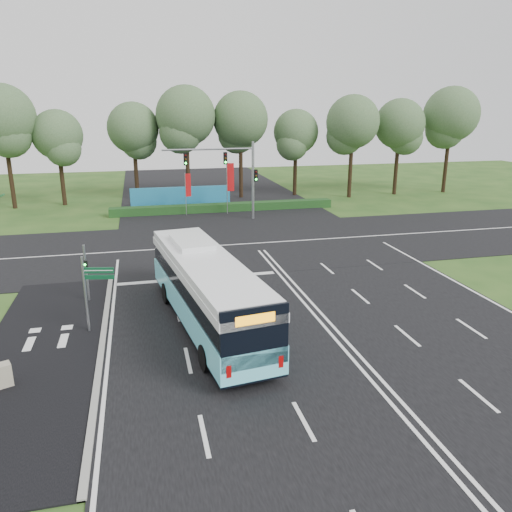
{
  "coord_description": "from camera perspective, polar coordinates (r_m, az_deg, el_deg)",
  "views": [
    {
      "loc": [
        -8.09,
        -23.44,
        10.02
      ],
      "look_at": [
        -2.09,
        2.0,
        2.13
      ],
      "focal_mm": 35.0,
      "sensor_mm": 36.0,
      "label": 1
    }
  ],
  "objects": [
    {
      "name": "kerb_strip",
      "position": [
        22.83,
        -17.21,
        -9.89
      ],
      "size": [
        0.25,
        18.0,
        0.12
      ],
      "primitive_type": "cube",
      "color": "gray",
      "rests_on": "ground"
    },
    {
      "name": "ground",
      "position": [
        26.75,
        5.36,
        -5.29
      ],
      "size": [
        120.0,
        120.0,
        0.0
      ],
      "primitive_type": "plane",
      "color": "#234818",
      "rests_on": "ground"
    },
    {
      "name": "eucalyptus_row",
      "position": [
        55.73,
        -1.03,
        15.12
      ],
      "size": [
        54.62,
        9.46,
        12.25
      ],
      "color": "black",
      "rests_on": "ground"
    },
    {
      "name": "traffic_light_gantry",
      "position": [
        45.04,
        -2.6,
        9.94
      ],
      "size": [
        8.41,
        0.28,
        7.0
      ],
      "color": "gray",
      "rests_on": "ground"
    },
    {
      "name": "bike_path",
      "position": [
        23.18,
        -23.21,
        -10.21
      ],
      "size": [
        5.0,
        18.0,
        0.06
      ],
      "primitive_type": "cube",
      "color": "black",
      "rests_on": "ground"
    },
    {
      "name": "banner_flag_left",
      "position": [
        47.76,
        -7.83,
        7.76
      ],
      "size": [
        0.57,
        0.23,
        4.04
      ],
      "rotation": [
        0.0,
        0.0,
        0.33
      ],
      "color": "gray",
      "rests_on": "ground"
    },
    {
      "name": "street_sign",
      "position": [
        23.62,
        -18.25,
        -3.14
      ],
      "size": [
        1.39,
        0.37,
        3.63
      ],
      "rotation": [
        0.0,
        0.0,
        -0.21
      ],
      "color": "gray",
      "rests_on": "ground"
    },
    {
      "name": "utility_cabinet",
      "position": [
        21.11,
        -26.9,
        -12.09
      ],
      "size": [
        0.7,
        0.65,
        0.93
      ],
      "primitive_type": "cube",
      "rotation": [
        0.0,
        0.0,
        0.4
      ],
      "color": "#A19A82",
      "rests_on": "ground"
    },
    {
      "name": "banner_flag_mid",
      "position": [
        47.98,
        -3.04,
        8.61
      ],
      "size": [
        0.73,
        0.08,
        4.96
      ],
      "rotation": [
        0.0,
        0.0,
        0.02
      ],
      "color": "gray",
      "rests_on": "ground"
    },
    {
      "name": "pedestrian_signal",
      "position": [
        27.62,
        -18.85,
        -1.66
      ],
      "size": [
        0.27,
        0.4,
        3.12
      ],
      "rotation": [
        0.0,
        0.0,
        0.18
      ],
      "color": "gray",
      "rests_on": "ground"
    },
    {
      "name": "blue_hoarding",
      "position": [
        51.39,
        -8.57,
        6.6
      ],
      "size": [
        10.0,
        0.3,
        2.2
      ],
      "primitive_type": "cube",
      "color": "teal",
      "rests_on": "ground"
    },
    {
      "name": "hedge",
      "position": [
        49.56,
        -3.65,
        5.56
      ],
      "size": [
        22.0,
        1.2,
        0.8
      ],
      "primitive_type": "cube",
      "color": "#183714",
      "rests_on": "ground"
    },
    {
      "name": "city_bus",
      "position": [
        23.3,
        -5.66,
        -3.9
      ],
      "size": [
        4.33,
        12.83,
        3.61
      ],
      "rotation": [
        0.0,
        0.0,
        0.14
      ],
      "color": "#6DEAFD",
      "rests_on": "ground"
    },
    {
      "name": "road_main",
      "position": [
        26.74,
        5.36,
        -5.25
      ],
      "size": [
        20.0,
        120.0,
        0.04
      ],
      "primitive_type": "cube",
      "color": "black",
      "rests_on": "ground"
    },
    {
      "name": "road_cross",
      "position": [
        37.7,
        -0.41,
        1.41
      ],
      "size": [
        120.0,
        14.0,
        0.05
      ],
      "primitive_type": "cube",
      "color": "black",
      "rests_on": "ground"
    }
  ]
}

